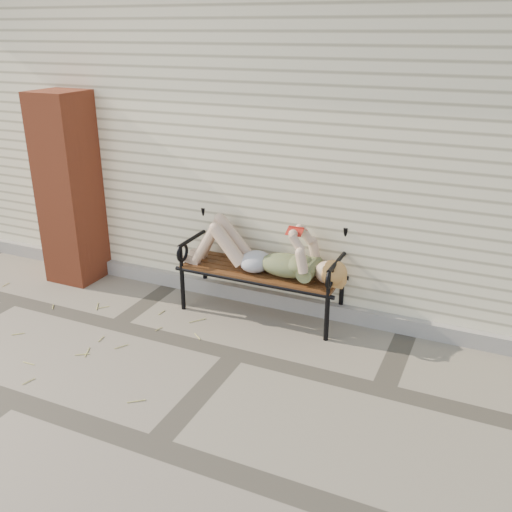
% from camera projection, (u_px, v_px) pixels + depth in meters
% --- Properties ---
extents(ground, '(80.00, 80.00, 0.00)m').
position_uv_depth(ground, '(236.00, 355.00, 4.83)').
color(ground, '#796F5D').
rests_on(ground, ground).
extents(house_wall, '(8.00, 4.00, 3.00)m').
position_uv_depth(house_wall, '(345.00, 124.00, 6.80)').
color(house_wall, '#F8EBC1').
rests_on(house_wall, ground).
extents(foundation_strip, '(8.00, 0.10, 0.15)m').
position_uv_depth(foundation_strip, '(279.00, 300.00, 5.62)').
color(foundation_strip, '#9C968D').
rests_on(foundation_strip, ground).
extents(brick_pillar, '(0.50, 0.50, 2.00)m').
position_uv_depth(brick_pillar, '(69.00, 189.00, 5.97)').
color(brick_pillar, '#983E22').
rests_on(brick_pillar, ground).
extents(garden_bench, '(1.66, 0.66, 1.07)m').
position_uv_depth(garden_bench, '(265.00, 252.00, 5.39)').
color(garden_bench, black).
rests_on(garden_bench, ground).
extents(reading_woman, '(1.57, 0.36, 0.49)m').
position_uv_depth(reading_woman, '(261.00, 253.00, 5.26)').
color(reading_woman, '#0A324B').
rests_on(reading_woman, ground).
extents(straw_scatter, '(2.78, 1.70, 0.01)m').
position_uv_depth(straw_scatter, '(34.00, 321.00, 5.36)').
color(straw_scatter, '#C8BF61').
rests_on(straw_scatter, ground).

